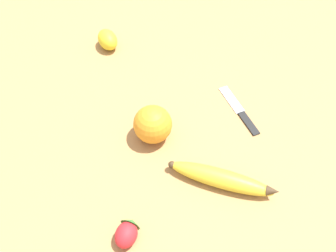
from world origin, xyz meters
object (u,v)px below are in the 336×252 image
orange (153,124)px  lemon (107,39)px  strawberry (127,233)px  paring_knife (240,111)px  banana (222,179)px

orange → lemon: orange is taller
lemon → strawberry: bearing=-58.7°
paring_knife → banana: bearing=-131.3°
banana → strawberry: size_ratio=4.05×
strawberry → lemon: lemon is taller
banana → orange: orange is taller
orange → strawberry: size_ratio=1.52×
orange → paring_knife: (0.16, 0.13, -0.04)m
banana → orange: (-0.16, 0.06, 0.02)m
lemon → paring_knife: (0.38, -0.10, -0.02)m
banana → orange: 0.18m
orange → strawberry: (0.04, -0.21, -0.02)m
orange → lemon: 0.32m
orange → lemon: bearing=134.7°
lemon → orange: bearing=-45.3°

